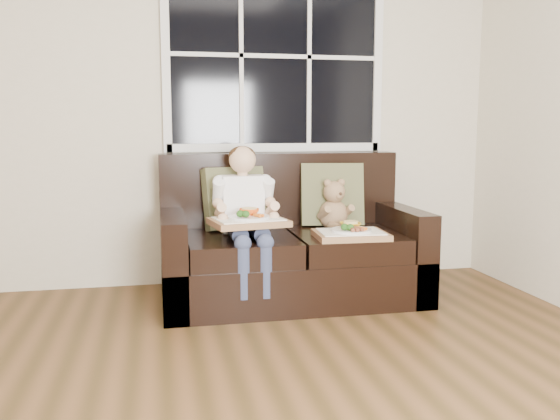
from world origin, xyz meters
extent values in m
cube|color=beige|center=(0.00, 2.50, 1.35)|extent=(4.50, 0.02, 2.70)
cube|color=black|center=(0.61, 2.48, 1.65)|extent=(1.50, 0.02, 1.25)
cube|color=white|center=(0.61, 2.47, 0.99)|extent=(1.58, 0.04, 0.06)
cube|color=white|center=(-0.17, 2.47, 1.65)|extent=(0.06, 0.04, 1.37)
cube|color=white|center=(1.39, 2.47, 1.65)|extent=(0.06, 0.04, 1.37)
cube|color=white|center=(0.61, 2.47, 1.65)|extent=(1.50, 0.03, 0.03)
cube|color=black|center=(0.61, 1.95, 0.15)|extent=(1.70, 0.90, 0.30)
cube|color=black|center=(-0.16, 1.95, 0.30)|extent=(0.15, 0.90, 0.60)
cube|color=black|center=(1.39, 1.95, 0.30)|extent=(0.15, 0.90, 0.60)
cube|color=black|center=(0.61, 2.33, 0.63)|extent=(1.70, 0.18, 0.66)
cube|color=black|center=(0.26, 1.87, 0.38)|extent=(0.68, 0.72, 0.15)
cube|color=black|center=(0.96, 1.87, 0.38)|extent=(0.68, 0.72, 0.15)
cube|color=brown|center=(0.26, 2.17, 0.66)|extent=(0.45, 0.29, 0.43)
cube|color=brown|center=(0.96, 2.17, 0.67)|extent=(0.46, 0.27, 0.45)
cube|color=white|center=(0.29, 2.00, 0.65)|extent=(0.27, 0.16, 0.37)
sphere|color=#DBAC86|center=(0.29, 1.99, 0.93)|extent=(0.18, 0.18, 0.18)
ellipsoid|color=#362111|center=(0.29, 2.00, 0.96)|extent=(0.18, 0.18, 0.13)
cylinder|color=#323A58|center=(0.23, 1.79, 0.50)|extent=(0.10, 0.33, 0.10)
cylinder|color=#323A58|center=(0.36, 1.79, 0.50)|extent=(0.10, 0.33, 0.10)
cylinder|color=#323A58|center=(0.23, 1.54, 0.30)|extent=(0.09, 0.09, 0.31)
cylinder|color=#323A58|center=(0.36, 1.54, 0.30)|extent=(0.09, 0.09, 0.31)
cylinder|color=#DBAC86|center=(0.14, 1.88, 0.69)|extent=(0.07, 0.33, 0.26)
cylinder|color=#DBAC86|center=(0.45, 1.88, 0.69)|extent=(0.07, 0.33, 0.26)
ellipsoid|color=#A47E57|center=(0.94, 2.07, 0.54)|extent=(0.23, 0.21, 0.21)
sphere|color=#A47E57|center=(0.94, 2.06, 0.70)|extent=(0.18, 0.18, 0.15)
sphere|color=#A47E57|center=(0.88, 2.06, 0.76)|extent=(0.05, 0.05, 0.05)
sphere|color=#A47E57|center=(0.99, 2.06, 0.76)|extent=(0.05, 0.05, 0.05)
sphere|color=#A47E57|center=(0.94, 2.00, 0.69)|extent=(0.06, 0.06, 0.06)
sphere|color=#2F2014|center=(0.94, 1.97, 0.70)|extent=(0.02, 0.02, 0.02)
cylinder|color=#A47E57|center=(0.89, 1.95, 0.48)|extent=(0.08, 0.13, 0.06)
cylinder|color=#A47E57|center=(0.99, 1.95, 0.48)|extent=(0.08, 0.13, 0.06)
cube|color=#A26849|center=(0.29, 1.73, 0.56)|extent=(0.50, 0.41, 0.04)
cube|color=white|center=(0.29, 1.73, 0.59)|extent=(0.44, 0.35, 0.01)
cylinder|color=silver|center=(0.29, 1.72, 0.60)|extent=(0.26, 0.26, 0.02)
imported|color=#FF5A15|center=(0.30, 1.77, 0.62)|extent=(0.14, 0.14, 0.04)
cylinder|color=#ECCD81|center=(0.30, 1.77, 0.63)|extent=(0.10, 0.10, 0.02)
ellipsoid|color=#2A591C|center=(0.23, 1.68, 0.63)|extent=(0.05, 0.05, 0.04)
ellipsoid|color=#2A591C|center=(0.27, 1.66, 0.63)|extent=(0.05, 0.05, 0.04)
cylinder|color=orange|center=(0.34, 1.67, 0.61)|extent=(0.05, 0.07, 0.02)
cube|color=#A26849|center=(0.94, 1.68, 0.47)|extent=(0.46, 0.36, 0.04)
cube|color=white|center=(0.94, 1.68, 0.49)|extent=(0.41, 0.31, 0.01)
cylinder|color=silver|center=(0.94, 1.67, 0.50)|extent=(0.25, 0.25, 0.02)
imported|color=gold|center=(0.95, 1.72, 0.53)|extent=(0.14, 0.14, 0.03)
cylinder|color=#ECCD81|center=(0.95, 1.72, 0.53)|extent=(0.10, 0.10, 0.02)
ellipsoid|color=#2A591C|center=(0.88, 1.63, 0.53)|extent=(0.05, 0.05, 0.04)
ellipsoid|color=#2A591C|center=(0.91, 1.61, 0.53)|extent=(0.05, 0.05, 0.04)
cylinder|color=orange|center=(0.98, 1.63, 0.52)|extent=(0.05, 0.07, 0.02)
cylinder|color=brown|center=(0.94, 1.60, 0.52)|extent=(0.03, 0.09, 0.02)
camera|label=1|loc=(-0.25, -1.82, 1.14)|focal=38.00mm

